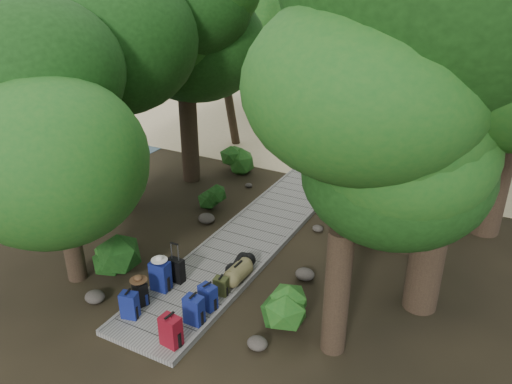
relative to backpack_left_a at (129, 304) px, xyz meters
The scene contains 49 objects.
ground 4.35m from the backpack_left_a, 81.22° to the left, with size 120.00×120.00×0.00m, color #312718.
sand_beach 20.29m from the backpack_left_a, 88.13° to the left, with size 40.00×22.00×0.02m, color #CCB189.
water_bay 42.89m from the backpack_left_a, 136.95° to the left, with size 50.00×60.00×0.02m, color #25414C.
distant_hill 65.43m from the backpack_left_a, 126.96° to the left, with size 32.00×16.00×12.00m, color black.
boardwalk 5.33m from the backpack_left_a, 82.86° to the left, with size 2.00×12.00×0.12m, color gray.
backpack_left_a is the anchor object (origin of this frame).
backpack_left_b 0.50m from the backpack_left_a, 102.54° to the left, with size 0.34×0.24×0.63m, color black, non-canonical shape.
backpack_left_c 1.15m from the backpack_left_a, 92.05° to the left, with size 0.44×0.31×0.82m, color navy, non-canonical shape.
backpack_right_a 1.35m from the backpack_left_a, 11.97° to the right, with size 0.41×0.29×0.74m, color maroon, non-canonical shape.
backpack_right_b 1.44m from the backpack_left_a, 20.52° to the left, with size 0.40×0.28×0.73m, color navy, non-canonical shape.
backpack_right_c 1.71m from the backpack_left_a, 38.20° to the left, with size 0.38×0.27×0.65m, color navy, non-canonical shape.
backpack_right_d 2.11m from the backpack_left_a, 50.83° to the left, with size 0.32×0.23×0.49m, color #343E19, non-canonical shape.
duffel_right_khaki 2.72m from the backpack_left_a, 58.84° to the left, with size 0.44×0.66×0.44m, color brown, non-canonical shape.
duffel_right_black 2.96m from the backpack_left_a, 64.43° to the left, with size 0.39×0.62×0.39m, color black, non-canonical shape.
suitcase_on_boardwalk 1.58m from the backpack_left_a, 86.65° to the left, with size 0.40×0.22×0.62m, color black, non-canonical shape.
lone_suitcase_on_sand 12.44m from the backpack_left_a, 85.96° to the left, with size 0.37×0.21×0.58m, color black, non-canonical shape.
hat_brown 0.61m from the backpack_left_a, 103.66° to the left, with size 0.40×0.40×0.12m, color #51351E, non-canonical shape.
hat_white 1.26m from the backpack_left_a, 91.21° to the left, with size 0.39×0.39×0.13m, color silver, non-canonical shape.
kayak 14.50m from the backpack_left_a, 101.08° to the left, with size 0.76×3.47×0.35m, color #A10D16.
sun_lounger 14.01m from the backpack_left_a, 74.79° to the left, with size 0.56×1.72×0.56m, color silver, non-canonical shape.
tree_right_a 5.42m from the backpack_left_a, 16.91° to the left, with size 4.34×4.34×7.23m, color black, non-canonical shape.
tree_right_b 8.26m from the backpack_left_a, 32.64° to the left, with size 6.16×6.16×11.00m, color black, non-canonical shape.
tree_right_c 8.37m from the backpack_left_a, 51.87° to the left, with size 4.83×4.83×8.37m, color black, non-canonical shape.
tree_right_e 12.40m from the backpack_left_a, 67.61° to the left, with size 5.33×5.33×9.59m, color black, non-canonical shape.
tree_left_a 3.74m from the backpack_left_a, 163.78° to the left, with size 4.00×4.00×6.67m, color black, non-canonical shape.
tree_left_b 7.21m from the backpack_left_a, 132.08° to the left, with size 5.03×5.03×9.06m, color black, non-canonical shape.
tree_left_c 8.85m from the backpack_left_a, 114.88° to the left, with size 5.12×5.12×8.90m, color black, non-canonical shape.
tree_back_a 19.79m from the backpack_left_a, 92.44° to the left, with size 4.86×4.86×8.41m, color black, non-canonical shape.
tree_back_b 21.07m from the backpack_left_a, 82.78° to the left, with size 5.66×5.66×10.11m, color black, non-canonical shape.
tree_back_c 21.40m from the backpack_left_a, 75.77° to the left, with size 4.45×4.45×8.02m, color black, non-canonical shape.
tree_back_d 19.37m from the backpack_left_a, 105.70° to the left, with size 5.17×5.17×8.62m, color black, non-canonical shape.
palm_right_a 12.04m from the backpack_left_a, 69.64° to the left, with size 4.97×4.97×8.47m, color #133C11, non-canonical shape.
palm_right_b 16.46m from the backpack_left_a, 68.46° to the left, with size 4.36×4.36×8.42m, color #133C11, non-canonical shape.
palm_right_c 18.00m from the backpack_left_a, 78.97° to the left, with size 4.09×4.09×6.50m, color #133C11, non-canonical shape.
palm_left_a 12.47m from the backpack_left_a, 110.17° to the left, with size 4.92×4.92×7.82m, color #133C11, non-canonical shape.
rock_left_a 1.26m from the backpack_left_a, behind, with size 0.48×0.43×0.27m, color #4C473F, non-canonical shape.
rock_left_b 2.54m from the backpack_left_a, 134.17° to the left, with size 0.36×0.32×0.20m, color #4C473F, non-canonical shape.
rock_left_c 4.76m from the backpack_left_a, 102.56° to the left, with size 0.52×0.47×0.28m, color #4C473F, non-canonical shape.
rock_left_d 7.63m from the backpack_left_a, 98.68° to the left, with size 0.26×0.23×0.14m, color #4C473F, non-canonical shape.
rock_right_a 2.93m from the backpack_left_a, 10.94° to the left, with size 0.44×0.40×0.24m, color #4C473F, non-canonical shape.
rock_right_b 4.31m from the backpack_left_a, 49.98° to the left, with size 0.49×0.44×0.27m, color #4C473F, non-canonical shape.
rock_right_c 6.12m from the backpack_left_a, 69.31° to the left, with size 0.33×0.29×0.18m, color #4C473F, non-canonical shape.
rock_right_d 9.33m from the backpack_left_a, 69.98° to the left, with size 0.59×0.53×0.32m, color #4C473F, non-canonical shape.
shrub_left_a 1.89m from the backpack_left_a, 139.79° to the left, with size 1.20×1.20×1.08m, color #1A5419, non-canonical shape.
shrub_left_b 5.56m from the backpack_left_a, 104.42° to the left, with size 0.87×0.87×0.78m, color #1A5419, non-canonical shape.
shrub_left_c 8.90m from the backpack_left_a, 104.55° to the left, with size 1.16×1.16×1.04m, color #1A5419, non-canonical shape.
shrub_right_a 3.33m from the backpack_left_a, 25.02° to the left, with size 1.09×1.09×0.98m, color #1A5419, non-canonical shape.
shrub_right_b 7.04m from the backpack_left_a, 59.92° to the left, with size 1.31×1.31×1.18m, color #1A5419, non-canonical shape.
shrub_right_c 10.12m from the backpack_left_a, 75.80° to the left, with size 0.82×0.82×0.74m, color #1A5419, non-canonical shape.
Camera 1 is at (5.89, -10.77, 7.25)m, focal length 35.00 mm.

